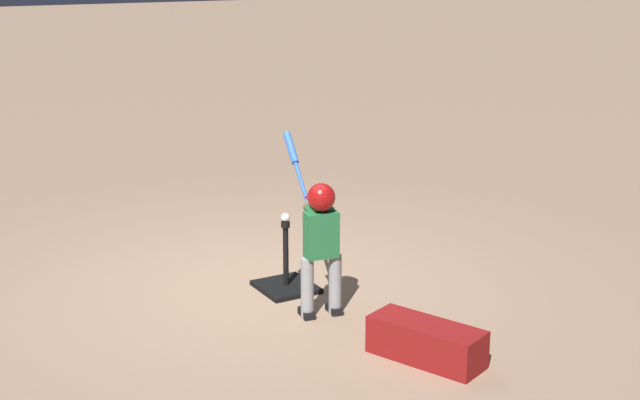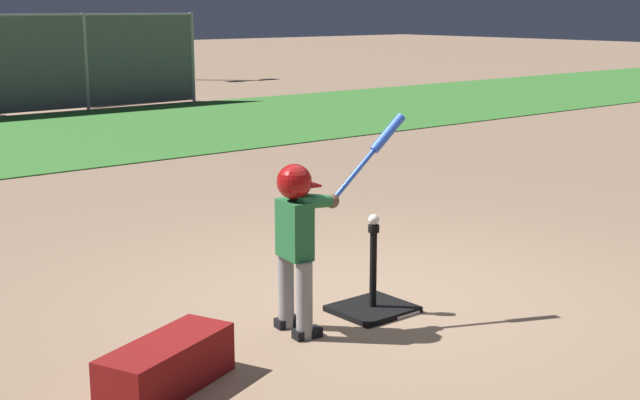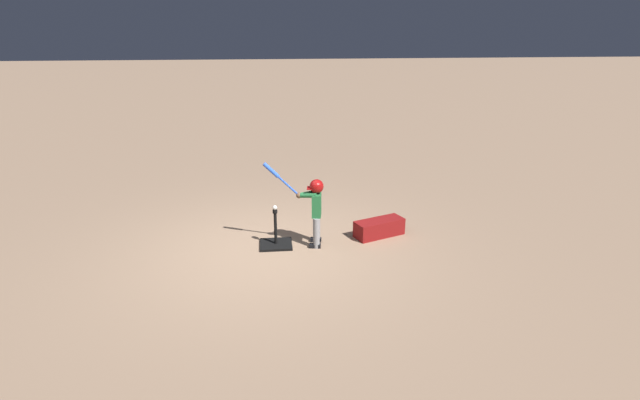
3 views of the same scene
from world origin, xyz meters
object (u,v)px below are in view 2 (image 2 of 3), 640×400
Objects in this scene: batting_tee at (373,302)px; baseball at (374,220)px; bleachers_left_center at (96,80)px; batter_child at (300,225)px; equipment_bag at (167,366)px.

batting_tee is 8.28× the size of baseball.
batter_child is at bearing -111.05° from bleachers_left_center.
batting_tee is 0.22× the size of bleachers_left_center.
baseball is 15.06m from bleachers_left_center.
batting_tee is 0.73× the size of equipment_bag.
bleachers_left_center is 15.90m from equipment_bag.
batting_tee is at bearing -1.78° from batter_child.
equipment_bag is (-1.73, -0.22, -0.51)m from baseball.
baseball is at bearing -90.00° from batting_tee.
baseball is at bearing -1.78° from batter_child.
batting_tee is 0.45× the size of batter_child.
batter_child is 0.62m from baseball.
equipment_bag is at bearing -167.92° from batter_child.
batter_child is 0.49× the size of bleachers_left_center.
bleachers_left_center is at bearing 68.95° from batter_child.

